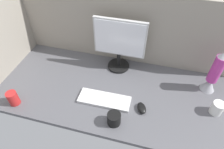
# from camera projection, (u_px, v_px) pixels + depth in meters

# --- Properties ---
(ground_plane) EXTENTS (1.80, 0.80, 0.03)m
(ground_plane) POSITION_uv_depth(u_px,v_px,m) (112.00, 89.00, 1.48)
(ground_plane) COLOR #515156
(cubicle_wall_back) EXTENTS (1.80, 0.05, 0.59)m
(cubicle_wall_back) POSITION_uv_depth(u_px,v_px,m) (125.00, 28.00, 1.52)
(cubicle_wall_back) COLOR gray
(cubicle_wall_back) RESTS_ON ground_plane
(monitor) EXTENTS (0.40, 0.18, 0.43)m
(monitor) POSITION_uv_depth(u_px,v_px,m) (119.00, 43.00, 1.48)
(monitor) COLOR black
(monitor) RESTS_ON ground_plane
(keyboard) EXTENTS (0.37, 0.14, 0.02)m
(keyboard) POSITION_uv_depth(u_px,v_px,m) (104.00, 100.00, 1.38)
(keyboard) COLOR silver
(keyboard) RESTS_ON ground_plane
(mouse) EXTENTS (0.09, 0.11, 0.03)m
(mouse) POSITION_uv_depth(u_px,v_px,m) (142.00, 108.00, 1.32)
(mouse) COLOR black
(mouse) RESTS_ON ground_plane
(mug_red_plastic) EXTENTS (0.07, 0.07, 0.11)m
(mug_red_plastic) POSITION_uv_depth(u_px,v_px,m) (13.00, 98.00, 1.33)
(mug_red_plastic) COLOR red
(mug_red_plastic) RESTS_ON ground_plane
(mug_black_travel) EXTENTS (0.09, 0.09, 0.09)m
(mug_black_travel) POSITION_uv_depth(u_px,v_px,m) (114.00, 119.00, 1.23)
(mug_black_travel) COLOR black
(mug_black_travel) RESTS_ON ground_plane
(mug_ceramic_white) EXTENTS (0.11, 0.08, 0.09)m
(mug_ceramic_white) POSITION_uv_depth(u_px,v_px,m) (217.00, 108.00, 1.28)
(mug_ceramic_white) COLOR white
(mug_ceramic_white) RESTS_ON ground_plane
(lava_lamp) EXTENTS (0.11, 0.11, 0.35)m
(lava_lamp) POSITION_uv_depth(u_px,v_px,m) (214.00, 75.00, 1.36)
(lava_lamp) COLOR #A5A5AD
(lava_lamp) RESTS_ON ground_plane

